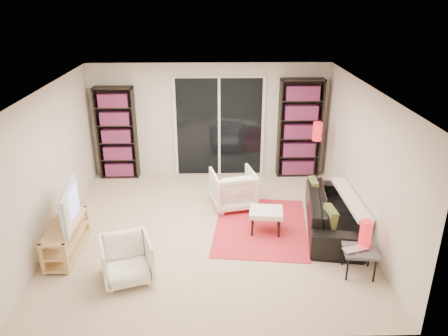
% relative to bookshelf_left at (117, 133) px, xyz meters
% --- Properties ---
extents(floor, '(5.00, 5.00, 0.00)m').
position_rel_bookshelf_left_xyz_m(floor, '(1.95, -2.33, -0.98)').
color(floor, beige).
rests_on(floor, ground).
extents(wall_back, '(5.00, 0.02, 2.40)m').
position_rel_bookshelf_left_xyz_m(wall_back, '(1.95, 0.17, 0.22)').
color(wall_back, beige).
rests_on(wall_back, ground).
extents(wall_front, '(5.00, 0.02, 2.40)m').
position_rel_bookshelf_left_xyz_m(wall_front, '(1.95, -4.83, 0.22)').
color(wall_front, beige).
rests_on(wall_front, ground).
extents(wall_left, '(0.02, 5.00, 2.40)m').
position_rel_bookshelf_left_xyz_m(wall_left, '(-0.55, -2.33, 0.22)').
color(wall_left, beige).
rests_on(wall_left, ground).
extents(wall_right, '(0.02, 5.00, 2.40)m').
position_rel_bookshelf_left_xyz_m(wall_right, '(4.45, -2.33, 0.22)').
color(wall_right, beige).
rests_on(wall_right, ground).
extents(ceiling, '(5.00, 5.00, 0.02)m').
position_rel_bookshelf_left_xyz_m(ceiling, '(1.95, -2.33, 1.42)').
color(ceiling, white).
rests_on(ceiling, wall_back).
extents(sliding_door, '(1.92, 0.08, 2.16)m').
position_rel_bookshelf_left_xyz_m(sliding_door, '(2.15, 0.13, 0.07)').
color(sliding_door, white).
rests_on(sliding_door, ground).
extents(bookshelf_left, '(0.80, 0.30, 1.95)m').
position_rel_bookshelf_left_xyz_m(bookshelf_left, '(0.00, 0.00, 0.00)').
color(bookshelf_left, black).
rests_on(bookshelf_left, ground).
extents(bookshelf_right, '(0.90, 0.30, 2.10)m').
position_rel_bookshelf_left_xyz_m(bookshelf_right, '(3.85, -0.00, 0.07)').
color(bookshelf_right, black).
rests_on(bookshelf_right, ground).
extents(tv_stand, '(0.39, 1.21, 0.50)m').
position_rel_bookshelf_left_xyz_m(tv_stand, '(-0.23, -2.98, -0.71)').
color(tv_stand, tan).
rests_on(tv_stand, floor).
extents(tv, '(0.27, 1.04, 0.59)m').
position_rel_bookshelf_left_xyz_m(tv, '(-0.21, -2.98, -0.18)').
color(tv, black).
rests_on(tv, tv_stand).
extents(rug, '(1.78, 2.25, 0.01)m').
position_rel_bookshelf_left_xyz_m(rug, '(2.83, -2.26, -0.97)').
color(rug, red).
rests_on(rug, floor).
extents(sofa, '(1.15, 2.21, 0.61)m').
position_rel_bookshelf_left_xyz_m(sofa, '(4.03, -2.34, -0.67)').
color(sofa, black).
rests_on(sofa, floor).
extents(armchair_back, '(0.91, 0.92, 0.71)m').
position_rel_bookshelf_left_xyz_m(armchair_back, '(2.39, -1.47, -0.62)').
color(armchair_back, silver).
rests_on(armchair_back, floor).
extents(armchair_front, '(0.84, 0.86, 0.62)m').
position_rel_bookshelf_left_xyz_m(armchair_front, '(0.81, -3.66, -0.66)').
color(armchair_front, silver).
rests_on(armchair_front, floor).
extents(ottoman, '(0.59, 0.51, 0.40)m').
position_rel_bookshelf_left_xyz_m(ottoman, '(2.89, -2.42, -0.63)').
color(ottoman, silver).
rests_on(ottoman, floor).
extents(side_table, '(0.52, 0.52, 0.40)m').
position_rel_bookshelf_left_xyz_m(side_table, '(4.08, -3.61, -0.62)').
color(side_table, '#46474B').
rests_on(side_table, floor).
extents(laptop, '(0.41, 0.33, 0.03)m').
position_rel_bookshelf_left_xyz_m(laptop, '(4.01, -3.69, -0.56)').
color(laptop, silver).
rests_on(laptop, side_table).
extents(table_lamp, '(0.17, 0.17, 0.39)m').
position_rel_bookshelf_left_xyz_m(table_lamp, '(4.16, -3.51, -0.38)').
color(table_lamp, red).
rests_on(table_lamp, side_table).
extents(floor_lamp, '(0.20, 0.20, 1.36)m').
position_rel_bookshelf_left_xyz_m(floor_lamp, '(4.08, -0.60, 0.06)').
color(floor_lamp, black).
rests_on(floor_lamp, floor).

